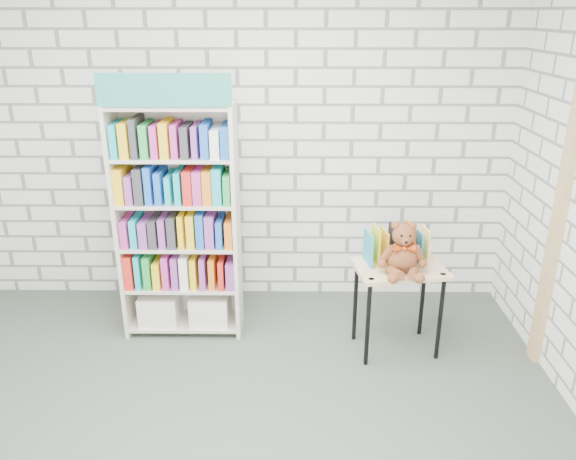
{
  "coord_description": "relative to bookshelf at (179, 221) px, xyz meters",
  "views": [
    {
      "loc": [
        0.45,
        -2.59,
        2.39
      ],
      "look_at": [
        0.42,
        0.95,
        1.01
      ],
      "focal_mm": 35.0,
      "sensor_mm": 36.0,
      "label": 1
    }
  ],
  "objects": [
    {
      "name": "ground",
      "position": [
        0.41,
        -1.36,
        -0.92
      ],
      "size": [
        4.5,
        4.5,
        0.0
      ],
      "primitive_type": "plane",
      "color": "#3F493E",
      "rests_on": "ground"
    },
    {
      "name": "room_shell",
      "position": [
        0.41,
        -1.36,
        0.86
      ],
      "size": [
        4.52,
        4.02,
        2.81
      ],
      "color": "silver",
      "rests_on": "ground"
    },
    {
      "name": "bookshelf",
      "position": [
        0.0,
        0.0,
        0.0
      ],
      "size": [
        0.9,
        0.35,
        2.02
      ],
      "color": "beige",
      "rests_on": "ground"
    },
    {
      "name": "display_table",
      "position": [
        1.63,
        -0.28,
        -0.33
      ],
      "size": [
        0.7,
        0.53,
        0.68
      ],
      "color": "#D4B17F",
      "rests_on": "ground"
    },
    {
      "name": "table_books",
      "position": [
        1.61,
        -0.18,
        -0.11
      ],
      "size": [
        0.47,
        0.26,
        0.26
      ],
      "color": "teal",
      "rests_on": "display_table"
    },
    {
      "name": "teddy_bear",
      "position": [
        1.62,
        -0.38,
        -0.09
      ],
      "size": [
        0.35,
        0.32,
        0.37
      ],
      "color": "brown",
      "rests_on": "display_table"
    },
    {
      "name": "door_trim",
      "position": [
        2.63,
        -0.41,
        0.13
      ],
      "size": [
        0.05,
        0.12,
        2.1
      ],
      "primitive_type": "cube",
      "color": "tan",
      "rests_on": "ground"
    }
  ]
}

